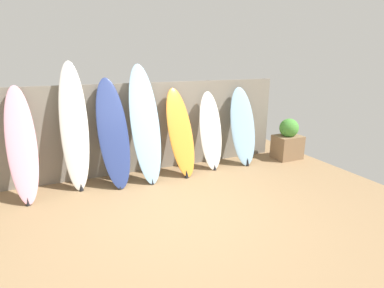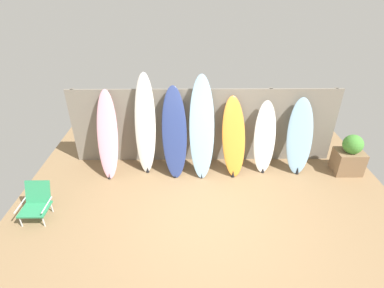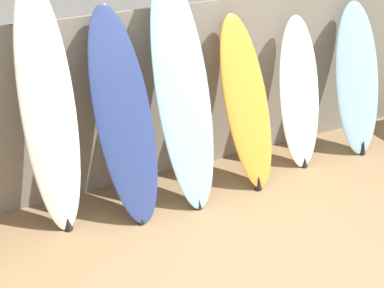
# 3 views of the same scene
# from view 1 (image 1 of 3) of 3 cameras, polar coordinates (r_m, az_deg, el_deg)

# --- Properties ---
(ground) EXTENTS (7.68, 7.68, 0.00)m
(ground) POSITION_cam_1_polar(r_m,az_deg,el_deg) (4.64, -2.34, -13.14)
(ground) COLOR #8E704C
(fence_back) EXTENTS (6.08, 0.11, 1.80)m
(fence_back) POSITION_cam_1_polar(r_m,az_deg,el_deg) (6.12, -9.29, 3.01)
(fence_back) COLOR gray
(fence_back) RESTS_ON ground
(surfboard_pink_0) EXTENTS (0.49, 0.81, 1.85)m
(surfboard_pink_0) POSITION_cam_1_polar(r_m,az_deg,el_deg) (5.53, -29.71, -0.19)
(surfboard_pink_0) COLOR pink
(surfboard_pink_0) RESTS_ON ground
(surfboard_white_1) EXTENTS (0.51, 0.52, 2.23)m
(surfboard_white_1) POSITION_cam_1_polar(r_m,az_deg,el_deg) (5.55, -21.51, 2.87)
(surfboard_white_1) COLOR white
(surfboard_white_1) RESTS_ON ground
(surfboard_navy_2) EXTENTS (0.59, 0.76, 1.93)m
(surfboard_navy_2) POSITION_cam_1_polar(r_m,az_deg,el_deg) (5.54, -14.76, 1.90)
(surfboard_navy_2) COLOR navy
(surfboard_navy_2) RESTS_ON ground
(surfboard_skyblue_3) EXTENTS (0.55, 0.79, 2.17)m
(surfboard_skyblue_3) POSITION_cam_1_polar(r_m,az_deg,el_deg) (5.63, -8.91, 3.69)
(surfboard_skyblue_3) COLOR #8CB7D6
(surfboard_skyblue_3) RESTS_ON ground
(surfboard_orange_4) EXTENTS (0.60, 0.78, 1.71)m
(surfboard_orange_4) POSITION_cam_1_polar(r_m,az_deg,el_deg) (5.90, -2.20, 2.16)
(surfboard_orange_4) COLOR orange
(surfboard_orange_4) RESTS_ON ground
(surfboard_white_5) EXTENTS (0.52, 0.55, 1.60)m
(surfboard_white_5) POSITION_cam_1_polar(r_m,az_deg,el_deg) (6.26, 3.58, 2.43)
(surfboard_white_5) COLOR white
(surfboard_white_5) RESTS_ON ground
(surfboard_skyblue_6) EXTENTS (0.61, 0.65, 1.66)m
(surfboard_skyblue_6) POSITION_cam_1_polar(r_m,az_deg,el_deg) (6.61, 9.65, 3.26)
(surfboard_skyblue_6) COLOR #8CB7D6
(surfboard_skyblue_6) RESTS_ON ground
(planter_box) EXTENTS (0.61, 0.47, 0.94)m
(planter_box) POSITION_cam_1_polar(r_m,az_deg,el_deg) (7.25, 17.79, 0.62)
(planter_box) COLOR #846647
(planter_box) RESTS_ON ground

